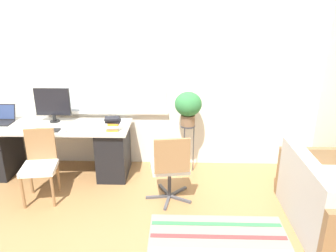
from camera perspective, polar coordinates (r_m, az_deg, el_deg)
ground_plane at (r=4.61m, az=-8.29°, el=-10.36°), size 14.00×14.00×0.00m
wall_back_with_window at (r=4.87m, az=-7.64°, el=8.40°), size 9.00×0.12×2.70m
desk at (r=5.00m, az=-18.87°, el=-3.65°), size 2.14×0.72×0.75m
laptop at (r=5.27m, az=-26.83°, el=1.10°), size 0.30×0.31×0.24m
monitor at (r=4.95m, az=-19.45°, el=3.70°), size 0.51×0.14×0.50m
keyboard at (r=4.69m, az=-20.33°, el=-0.69°), size 0.33×0.13×0.02m
mouse at (r=4.58m, az=-17.39°, el=-0.69°), size 0.04×0.07×0.04m
book_stack at (r=4.45m, az=-9.59°, el=0.43°), size 0.21×0.17×0.18m
desk_chair_wooden at (r=4.41m, az=-21.44°, el=-6.02°), size 0.46×0.47×0.89m
office_chair_swivel at (r=4.04m, az=0.39°, el=-6.99°), size 0.59×0.59×0.91m
couch_loveseat at (r=4.06m, az=25.56°, el=-12.08°), size 0.71×1.46×0.82m
plant_stand at (r=4.73m, az=3.44°, el=-1.28°), size 0.21×0.21×0.73m
potted_plant at (r=4.59m, az=3.54°, el=3.52°), size 0.38×0.38×0.48m
floor_rug_striped at (r=3.73m, az=8.77°, el=-18.55°), size 1.49×0.77×0.01m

